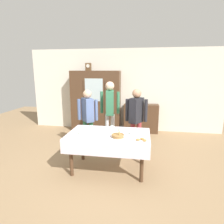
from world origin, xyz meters
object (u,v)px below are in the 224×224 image
tea_cup_near_right (112,127)px  spoon_center (92,130)px  person_behind_table_right (136,115)px  spoon_front_edge (102,133)px  tea_cup_far_left (132,133)px  mantel_clock (88,67)px  bread_basket (118,136)px  tea_cup_mid_right (80,133)px  spoon_mid_left (81,130)px  pastry_plate (141,141)px  dining_table (108,139)px  person_by_cabinet (110,107)px  wall_cabinet (96,101)px  bookshelf_low (141,118)px  book_stack (142,103)px  person_near_right_end (88,114)px  tea_cup_mid_left (98,134)px

tea_cup_near_right → spoon_center: bearing=-159.6°
tea_cup_near_right → person_behind_table_right: bearing=49.2°
spoon_front_edge → tea_cup_far_left: bearing=1.5°
mantel_clock → bread_basket: mantel_clock is taller
tea_cup_mid_right → spoon_mid_left: (-0.06, 0.22, -0.02)m
pastry_plate → mantel_clock: bearing=121.5°
dining_table → person_by_cabinet: (-0.21, 1.38, 0.39)m
spoon_front_edge → person_behind_table_right: person_behind_table_right is taller
wall_cabinet → pastry_plate: wall_cabinet is taller
spoon_center → person_behind_table_right: size_ratio=0.08×
bookshelf_low → book_stack: (0.00, 0.00, 0.52)m
dining_table → mantel_clock: mantel_clock is taller
bookshelf_low → spoon_mid_left: size_ratio=9.24×
wall_cabinet → book_stack: 1.51m
bookshelf_low → tea_cup_far_left: (-0.15, -2.59, 0.34)m
dining_table → pastry_plate: pastry_plate is taller
book_stack → spoon_center: size_ratio=1.79×
dining_table → book_stack: 2.73m
bread_basket → person_near_right_end: size_ratio=0.16×
wall_cabinet → tea_cup_far_left: (1.35, -2.54, -0.20)m
book_stack → wall_cabinet: bearing=-178.1°
spoon_mid_left → person_by_cabinet: size_ratio=0.07×
tea_cup_mid_right → bread_basket: bread_basket is taller
pastry_plate → tea_cup_mid_right: bearing=170.0°
wall_cabinet → tea_cup_mid_left: 2.84m
bread_basket → pastry_plate: bearing=-17.5°
tea_cup_mid_left → person_by_cabinet: 1.55m
bookshelf_low → pastry_plate: bookshelf_low is taller
tea_cup_mid_left → person_behind_table_right: (0.68, 1.07, 0.16)m
person_by_cabinet → wall_cabinet: bearing=119.7°
tea_cup_mid_right → person_behind_table_right: bearing=44.1°
spoon_mid_left → tea_cup_mid_left: bearing=-32.7°
pastry_plate → spoon_center: bearing=153.8°
book_stack → tea_cup_mid_left: 2.90m
mantel_clock → person_near_right_end: (0.43, -1.65, -1.18)m
bookshelf_low → pastry_plate: (0.04, -2.94, 0.32)m
wall_cabinet → mantel_clock: bearing=-179.8°
pastry_plate → person_near_right_end: person_near_right_end is taller
bookshelf_low → tea_cup_mid_right: 2.98m
bookshelf_low → spoon_center: size_ratio=9.24×
book_stack → tea_cup_far_left: 2.60m
tea_cup_near_right → pastry_plate: bearing=-46.0°
tea_cup_mid_right → book_stack: bearing=67.2°
tea_cup_mid_left → person_near_right_end: person_near_right_end is taller
spoon_center → bookshelf_low: bearing=67.9°
spoon_center → person_behind_table_right: bearing=38.9°
mantel_clock → person_behind_table_right: bearing=-45.7°
mantel_clock → spoon_center: 2.83m
tea_cup_far_left → pastry_plate: size_ratio=0.46×
book_stack → bread_basket: 2.84m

